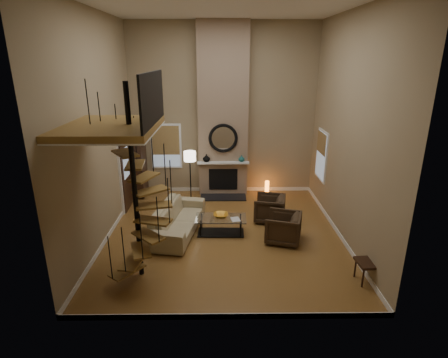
{
  "coord_description": "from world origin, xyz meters",
  "views": [
    {
      "loc": [
        -0.1,
        -8.49,
        4.43
      ],
      "look_at": [
        0.0,
        0.4,
        1.4
      ],
      "focal_mm": 28.81,
      "sensor_mm": 36.0,
      "label": 1
    }
  ],
  "objects_px": {
    "accent_lamp": "(267,188)",
    "side_chair": "(374,259)",
    "hutch": "(139,169)",
    "armchair_near": "(272,209)",
    "sofa": "(177,219)",
    "coffee_table": "(221,224)",
    "floor_lamp": "(190,160)",
    "armchair_far": "(286,228)"
  },
  "relations": [
    {
      "from": "armchair_near",
      "to": "side_chair",
      "type": "bearing_deg",
      "value": 41.83
    },
    {
      "from": "hutch",
      "to": "armchair_far",
      "type": "relative_size",
      "value": 2.08
    },
    {
      "from": "hutch",
      "to": "accent_lamp",
      "type": "bearing_deg",
      "value": 0.19
    },
    {
      "from": "armchair_near",
      "to": "coffee_table",
      "type": "bearing_deg",
      "value": -49.27
    },
    {
      "from": "floor_lamp",
      "to": "side_chair",
      "type": "distance_m",
      "value": 5.95
    },
    {
      "from": "coffee_table",
      "to": "side_chair",
      "type": "height_order",
      "value": "side_chair"
    },
    {
      "from": "hutch",
      "to": "armchair_near",
      "type": "height_order",
      "value": "hutch"
    },
    {
      "from": "floor_lamp",
      "to": "side_chair",
      "type": "xyz_separation_m",
      "value": [
        4.05,
        -4.26,
        -0.89
      ]
    },
    {
      "from": "armchair_near",
      "to": "floor_lamp",
      "type": "relative_size",
      "value": 0.49
    },
    {
      "from": "accent_lamp",
      "to": "side_chair",
      "type": "bearing_deg",
      "value": -72.56
    },
    {
      "from": "sofa",
      "to": "armchair_near",
      "type": "height_order",
      "value": "sofa"
    },
    {
      "from": "armchair_far",
      "to": "accent_lamp",
      "type": "bearing_deg",
      "value": -161.84
    },
    {
      "from": "sofa",
      "to": "coffee_table",
      "type": "height_order",
      "value": "sofa"
    },
    {
      "from": "hutch",
      "to": "coffee_table",
      "type": "distance_m",
      "value": 3.9
    },
    {
      "from": "floor_lamp",
      "to": "side_chair",
      "type": "relative_size",
      "value": 1.71
    },
    {
      "from": "armchair_far",
      "to": "accent_lamp",
      "type": "relative_size",
      "value": 1.73
    },
    {
      "from": "armchair_far",
      "to": "hutch",
      "type": "bearing_deg",
      "value": -109.86
    },
    {
      "from": "sofa",
      "to": "coffee_table",
      "type": "xyz_separation_m",
      "value": [
        1.15,
        -0.08,
        -0.11
      ]
    },
    {
      "from": "coffee_table",
      "to": "floor_lamp",
      "type": "xyz_separation_m",
      "value": [
        -0.94,
        2.09,
        1.13
      ]
    },
    {
      "from": "sofa",
      "to": "armchair_far",
      "type": "bearing_deg",
      "value": -90.65
    },
    {
      "from": "armchair_far",
      "to": "floor_lamp",
      "type": "height_order",
      "value": "floor_lamp"
    },
    {
      "from": "hutch",
      "to": "sofa",
      "type": "bearing_deg",
      "value": -60.33
    },
    {
      "from": "hutch",
      "to": "armchair_near",
      "type": "bearing_deg",
      "value": -25.62
    },
    {
      "from": "sofa",
      "to": "floor_lamp",
      "type": "height_order",
      "value": "floor_lamp"
    },
    {
      "from": "armchair_near",
      "to": "accent_lamp",
      "type": "xyz_separation_m",
      "value": [
        0.1,
        2.0,
        -0.1
      ]
    },
    {
      "from": "sofa",
      "to": "floor_lamp",
      "type": "relative_size",
      "value": 1.45
    },
    {
      "from": "side_chair",
      "to": "hutch",
      "type": "bearing_deg",
      "value": 139.56
    },
    {
      "from": "sofa",
      "to": "armchair_far",
      "type": "height_order",
      "value": "sofa"
    },
    {
      "from": "accent_lamp",
      "to": "side_chair",
      "type": "distance_m",
      "value": 5.19
    },
    {
      "from": "hutch",
      "to": "side_chair",
      "type": "distance_m",
      "value": 7.62
    },
    {
      "from": "armchair_far",
      "to": "accent_lamp",
      "type": "distance_m",
      "value": 3.21
    },
    {
      "from": "hutch",
      "to": "armchair_far",
      "type": "height_order",
      "value": "hutch"
    },
    {
      "from": "armchair_near",
      "to": "armchair_far",
      "type": "relative_size",
      "value": 0.99
    },
    {
      "from": "floor_lamp",
      "to": "armchair_far",
      "type": "bearing_deg",
      "value": -44.33
    },
    {
      "from": "sofa",
      "to": "coffee_table",
      "type": "distance_m",
      "value": 1.16
    },
    {
      "from": "accent_lamp",
      "to": "hutch",
      "type": "bearing_deg",
      "value": -179.81
    },
    {
      "from": "armchair_near",
      "to": "floor_lamp",
      "type": "bearing_deg",
      "value": -106.03
    },
    {
      "from": "armchair_near",
      "to": "coffee_table",
      "type": "height_order",
      "value": "armchair_near"
    },
    {
      "from": "coffee_table",
      "to": "side_chair",
      "type": "bearing_deg",
      "value": -34.88
    },
    {
      "from": "armchair_near",
      "to": "accent_lamp",
      "type": "bearing_deg",
      "value": -170.26
    },
    {
      "from": "armchair_near",
      "to": "accent_lamp",
      "type": "distance_m",
      "value": 2.0
    },
    {
      "from": "hutch",
      "to": "armchair_far",
      "type": "bearing_deg",
      "value": -36.53
    }
  ]
}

